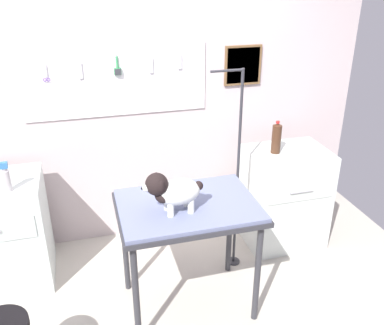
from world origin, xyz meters
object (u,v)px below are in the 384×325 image
at_px(grooming_table, 188,215).
at_px(cabinet_right, 284,197).
at_px(grooming_arm, 236,182).
at_px(dog, 172,191).
at_px(soda_bottle, 276,138).
at_px(spray_bottle_tall, 6,179).

bearing_deg(grooming_table, cabinet_right, 28.67).
bearing_deg(grooming_arm, grooming_table, -143.69).
xyz_separation_m(grooming_arm, dog, (-0.61, -0.44, 0.24)).
relative_size(grooming_arm, soda_bottle, 5.98).
bearing_deg(grooming_table, spray_bottle_tall, 157.90).
xyz_separation_m(grooming_table, spray_bottle_tall, (-1.18, 0.48, 0.20)).
distance_m(grooming_arm, cabinet_right, 0.68).
height_order(grooming_table, spray_bottle_tall, spray_bottle_tall).
bearing_deg(spray_bottle_tall, grooming_table, -22.10).
bearing_deg(spray_bottle_tall, cabinet_right, 2.34).
bearing_deg(soda_bottle, spray_bottle_tall, -177.32).
height_order(dog, spray_bottle_tall, dog).
distance_m(dog, spray_bottle_tall, 1.20).
height_order(grooming_table, soda_bottle, soda_bottle).
distance_m(grooming_arm, soda_bottle, 0.54).
xyz_separation_m(grooming_arm, cabinet_right, (0.55, 0.21, -0.34)).
bearing_deg(grooming_arm, spray_bottle_tall, 175.90).
bearing_deg(cabinet_right, spray_bottle_tall, -177.66).
bearing_deg(dog, spray_bottle_tall, 152.13).
height_order(grooming_arm, cabinet_right, grooming_arm).
height_order(dog, cabinet_right, dog).
bearing_deg(cabinet_right, dog, -150.90).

